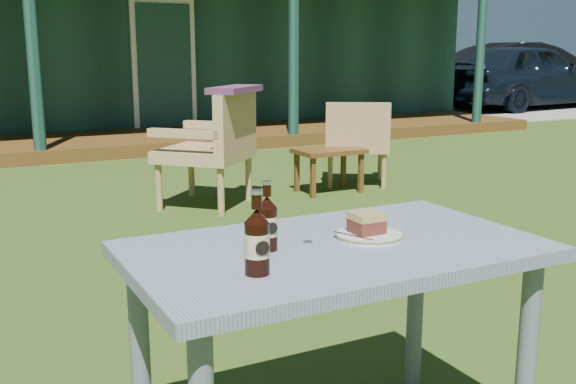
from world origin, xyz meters
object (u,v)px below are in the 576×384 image
car_near (525,76)px  armchair_left (215,143)px  cola_bottle_near (267,223)px  plate (369,235)px  cola_bottle_far (257,241)px  armchair_right (357,138)px  car_far (527,74)px  cake_slice (367,222)px  side_table (329,155)px  cafe_table (335,277)px

car_near → armchair_left: size_ratio=4.43×
cola_bottle_near → armchair_left: size_ratio=0.21×
plate → cola_bottle_far: size_ratio=0.94×
armchair_right → cola_bottle_near: bearing=-126.4°
car_far → cake_slice: car_far is taller
car_far → cola_bottle_far: car_far is taller
car_near → armchair_right: bearing=119.0°
cola_bottle_near → car_near: bearing=40.7°
cola_bottle_far → armchair_left: size_ratio=0.23×
car_near → side_table: car_near is taller
cafe_table → plate: (0.13, 0.01, 0.11)m
car_far → cola_bottle_far: bearing=148.6°
armchair_right → side_table: size_ratio=1.34×
car_far → armchair_right: bearing=143.1°
car_far → armchair_right: car_far is taller
armchair_left → armchair_right: bearing=7.8°
car_near → car_far: size_ratio=0.97×
cola_bottle_far → car_near: bearing=40.9°
car_far → cake_slice: bearing=149.2°
plate → armchair_left: armchair_left is taller
plate → armchair_right: armchair_right is taller
cola_bottle_near → cola_bottle_far: bearing=-122.6°
car_near → cake_slice: (-10.30, -9.16, 0.05)m
plate → armchair_left: 3.61m
car_near → cola_bottle_near: bearing=125.0°
armchair_right → armchair_left: bearing=-172.2°
cola_bottle_far → side_table: cola_bottle_far is taller
car_near → cafe_table: size_ratio=3.52×
side_table → cola_bottle_far: bearing=-123.3°
car_near → cafe_table: bearing=125.7°
car_near → cola_bottle_far: car_near is taller
cake_slice → car_near: bearing=41.6°
car_near → car_far: (1.11, 0.99, 0.00)m
armchair_left → cola_bottle_near: bearing=-108.9°
cola_bottle_near → armchair_left: 3.68m
plate → armchair_right: 4.42m
cafe_table → plate: plate is taller
car_near → plate: size_ratio=20.72×
cake_slice → cola_bottle_far: cola_bottle_far is taller
car_far → car_near: bearing=149.1°
cola_bottle_far → cake_slice: bearing=20.1°
car_near → cake_slice: car_near is taller
car_far → cola_bottle_near: size_ratio=21.93×
car_near → cake_slice: bearing=126.0°
plate → side_table: bearing=60.8°
car_far → side_table: 11.52m
armchair_right → cola_bottle_far: bearing=-126.3°
cake_slice → plate: bearing=-78.5°
cola_bottle_near → cola_bottle_far: 0.21m
plate → cake_slice: bearing=101.5°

